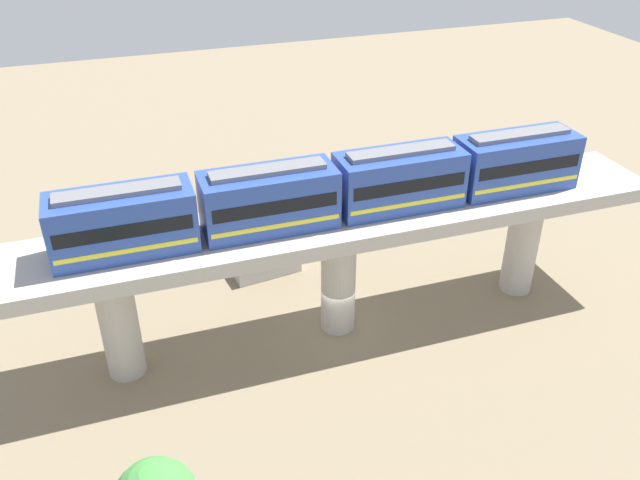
{
  "coord_description": "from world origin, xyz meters",
  "views": [
    {
      "loc": [
        28.05,
        -10.57,
        23.8
      ],
      "look_at": [
        -2.5,
        -0.21,
        4.31
      ],
      "focal_mm": 37.38,
      "sensor_mm": 36.0,
      "label": 1
    }
  ],
  "objects_px": {
    "train": "(336,189)",
    "parked_car_orange": "(180,249)",
    "parked_car_silver": "(266,262)",
    "parked_car_yellow": "(343,207)"
  },
  "relations": [
    {
      "from": "parked_car_orange",
      "to": "train",
      "type": "bearing_deg",
      "value": 41.65
    },
    {
      "from": "train",
      "to": "parked_car_orange",
      "type": "height_order",
      "value": "train"
    },
    {
      "from": "parked_car_yellow",
      "to": "parked_car_silver",
      "type": "height_order",
      "value": "same"
    },
    {
      "from": "parked_car_orange",
      "to": "parked_car_yellow",
      "type": "relative_size",
      "value": 1.03
    },
    {
      "from": "parked_car_silver",
      "to": "train",
      "type": "bearing_deg",
      "value": 11.05
    },
    {
      "from": "train",
      "to": "parked_car_silver",
      "type": "xyz_separation_m",
      "value": [
        -6.57,
        -2.22,
        -7.97
      ]
    },
    {
      "from": "parked_car_silver",
      "to": "parked_car_yellow",
      "type": "bearing_deg",
      "value": 119.04
    },
    {
      "from": "train",
      "to": "parked_car_silver",
      "type": "bearing_deg",
      "value": -161.3
    },
    {
      "from": "parked_car_orange",
      "to": "parked_car_yellow",
      "type": "distance_m",
      "value": 12.27
    },
    {
      "from": "parked_car_orange",
      "to": "parked_car_silver",
      "type": "distance_m",
      "value": 5.99
    }
  ]
}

